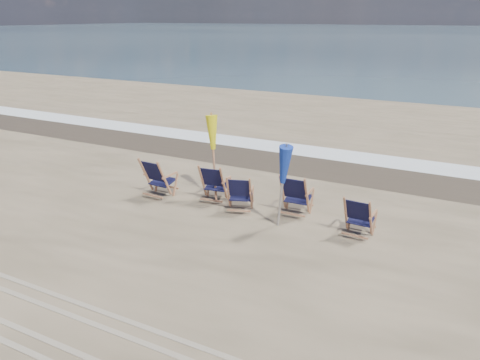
{
  "coord_description": "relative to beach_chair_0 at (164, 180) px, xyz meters",
  "views": [
    {
      "loc": [
        4.68,
        -6.82,
        4.48
      ],
      "look_at": [
        0.0,
        2.2,
        0.9
      ],
      "focal_mm": 35.0,
      "sensor_mm": 36.0,
      "label": 1
    }
  ],
  "objects": [
    {
      "name": "ocean",
      "position": [
        2.15,
        125.81,
        -0.55
      ],
      "size": [
        400.0,
        400.0,
        0.0
      ],
      "primitive_type": "plane",
      "color": "#3D5665",
      "rests_on": "ground"
    },
    {
      "name": "surf_foam",
      "position": [
        2.15,
        6.11,
        -0.54
      ],
      "size": [
        200.0,
        1.4,
        0.01
      ],
      "primitive_type": "cube",
      "color": "silver",
      "rests_on": "ground"
    },
    {
      "name": "wet_sand_strip",
      "position": [
        2.15,
        4.61,
        -0.54
      ],
      "size": [
        200.0,
        2.6,
        0.0
      ],
      "primitive_type": "cube",
      "color": "#42362A",
      "rests_on": "ground"
    },
    {
      "name": "tire_tracks",
      "position": [
        2.15,
        -4.99,
        -0.54
      ],
      "size": [
        80.0,
        1.3,
        0.01
      ],
      "primitive_type": null,
      "color": "gray",
      "rests_on": "ground"
    },
    {
      "name": "beach_chair_0",
      "position": [
        0.0,
        0.0,
        0.0
      ],
      "size": [
        0.74,
        0.83,
        1.09
      ],
      "primitive_type": null,
      "rotation": [
        0.0,
        0.0,
        3.09
      ],
      "color": "black",
      "rests_on": "ground"
    },
    {
      "name": "beach_chair_1",
      "position": [
        1.45,
        0.48,
        -0.04
      ],
      "size": [
        0.75,
        0.82,
        1.02
      ],
      "primitive_type": null,
      "rotation": [
        0.0,
        0.0,
        3.28
      ],
      "color": "black",
      "rests_on": "ground"
    },
    {
      "name": "beach_chair_2",
      "position": [
        2.31,
        0.26,
        -0.07
      ],
      "size": [
        0.8,
        0.85,
        0.96
      ],
      "primitive_type": null,
      "rotation": [
        0.0,
        0.0,
        3.46
      ],
      "color": "black",
      "rests_on": "ground"
    },
    {
      "name": "beach_chair_3",
      "position": [
        3.59,
        0.57,
        -0.02
      ],
      "size": [
        0.7,
        0.78,
        1.06
      ],
      "primitive_type": null,
      "rotation": [
        0.0,
        0.0,
        3.17
      ],
      "color": "black",
      "rests_on": "ground"
    },
    {
      "name": "beach_chair_4",
      "position": [
        5.16,
        0.11,
        -0.07
      ],
      "size": [
        0.65,
        0.72,
        0.95
      ],
      "primitive_type": null,
      "rotation": [
        0.0,
        0.0,
        3.08
      ],
      "color": "black",
      "rests_on": "ground"
    },
    {
      "name": "umbrella_yellow",
      "position": [
        1.07,
        0.67,
        1.08
      ],
      "size": [
        0.3,
        0.3,
        2.16
      ],
      "color": "#A36A49",
      "rests_on": "ground"
    },
    {
      "name": "umbrella_blue",
      "position": [
        3.27,
        -0.19,
        0.89
      ],
      "size": [
        0.3,
        0.3,
        1.95
      ],
      "color": "#A5A5AD",
      "rests_on": "ground"
    }
  ]
}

